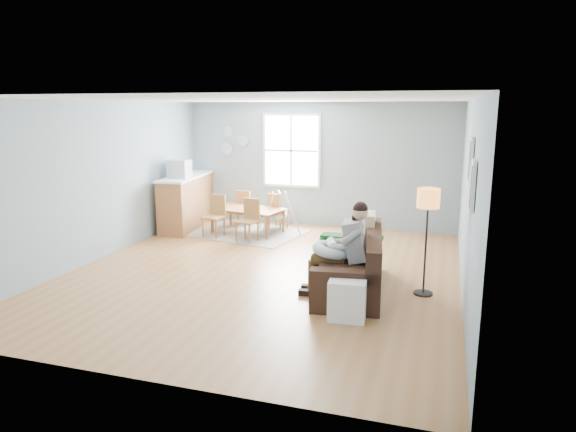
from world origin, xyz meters
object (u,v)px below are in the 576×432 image
(sofa, at_px, (353,269))
(baby_swing, at_px, (279,214))
(chair_se, at_px, (249,218))
(counter, at_px, (187,201))
(storage_cube, at_px, (347,299))
(dining_table, at_px, (247,221))
(monitor, at_px, (180,169))
(chair_ne, at_px, (277,210))
(father, at_px, (343,246))
(chair_sw, at_px, (215,213))
(toddler, at_px, (349,238))
(floor_lamp, at_px, (428,207))
(chair_nw, at_px, (245,206))

(sofa, relative_size, baby_swing, 2.01)
(chair_se, relative_size, counter, 0.40)
(storage_cube, xyz_separation_m, dining_table, (-2.84, 3.79, 0.01))
(monitor, bearing_deg, chair_ne, 20.41)
(storage_cube, bearing_deg, sofa, 96.02)
(father, height_order, monitor, monitor)
(dining_table, relative_size, counter, 0.71)
(father, relative_size, chair_sw, 1.58)
(toddler, relative_size, storage_cube, 1.65)
(father, xyz_separation_m, chair_se, (-2.34, 2.40, -0.25))
(storage_cube, relative_size, chair_sw, 0.59)
(storage_cube, bearing_deg, floor_lamp, 52.62)
(dining_table, xyz_separation_m, chair_nw, (-0.28, 0.62, 0.18))
(father, distance_m, chair_nw, 4.68)
(sofa, xyz_separation_m, storage_cube, (0.11, -1.08, -0.05))
(monitor, bearing_deg, storage_cube, -39.97)
(father, bearing_deg, chair_nw, 128.66)
(father, relative_size, chair_nw, 1.69)
(floor_lamp, bearing_deg, baby_swing, 136.31)
(storage_cube, distance_m, counter, 5.84)
(chair_sw, distance_m, baby_swing, 1.37)
(floor_lamp, height_order, chair_se, floor_lamp)
(sofa, bearing_deg, storage_cube, -83.98)
(storage_cube, xyz_separation_m, counter, (-4.30, 3.94, 0.32))
(sofa, bearing_deg, monitor, 149.01)
(dining_table, distance_m, monitor, 1.78)
(father, bearing_deg, toddler, 91.19)
(chair_nw, bearing_deg, dining_table, -65.41)
(father, distance_m, chair_ne, 4.11)
(father, bearing_deg, dining_table, 131.04)
(toddler, bearing_deg, storage_cube, -80.27)
(dining_table, height_order, chair_sw, chair_sw)
(sofa, relative_size, toddler, 2.61)
(toddler, height_order, chair_nw, toddler)
(floor_lamp, xyz_separation_m, counter, (-5.18, 2.79, -0.67))
(father, xyz_separation_m, counter, (-4.10, 3.17, -0.14))
(dining_table, relative_size, chair_se, 1.76)
(storage_cube, height_order, chair_sw, chair_sw)
(storage_cube, xyz_separation_m, chair_ne, (-2.34, 4.26, 0.18))
(counter, bearing_deg, floor_lamp, -28.32)
(chair_ne, height_order, monitor, monitor)
(chair_ne, bearing_deg, chair_se, -100.59)
(floor_lamp, xyz_separation_m, baby_swing, (-3.10, 2.97, -0.87))
(chair_nw, distance_m, chair_ne, 0.79)
(father, bearing_deg, monitor, 145.32)
(father, bearing_deg, chair_ne, 121.43)
(toddler, height_order, chair_sw, toddler)
(sofa, height_order, storage_cube, sofa)
(chair_nw, relative_size, counter, 0.38)
(storage_cube, bearing_deg, monitor, 140.03)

